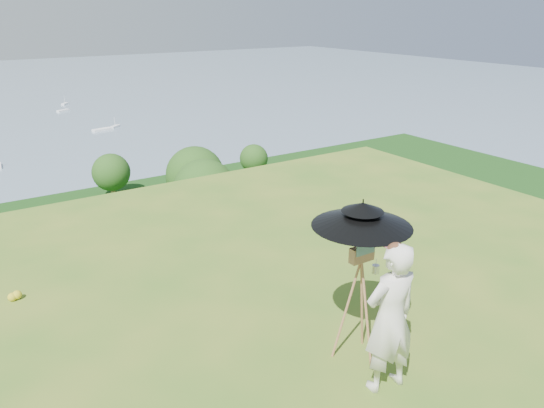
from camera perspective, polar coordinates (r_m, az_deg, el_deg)
ground at (r=7.65m, az=7.23°, el=-11.89°), size 14.00×14.00×0.00m
shoreline_tier at (r=89.43m, az=-27.13°, el=-8.71°), size 170.00×28.00×8.00m
slope_trees at (r=44.38m, az=-24.56°, el=-7.08°), size 110.00×50.00×6.00m
wildflowers at (r=7.78m, az=6.04°, el=-10.73°), size 10.00×10.50×0.12m
painter at (r=6.03m, az=12.59°, el=-11.88°), size 0.69×0.49×1.79m
field_easel at (r=6.49m, az=9.32°, el=-9.99°), size 0.62×0.62×1.62m
sun_umbrella at (r=6.12m, az=9.59°, el=-2.68°), size 1.19×1.19×0.73m
painter_cap at (r=5.63m, az=13.24°, el=-4.58°), size 0.22×0.25×0.10m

